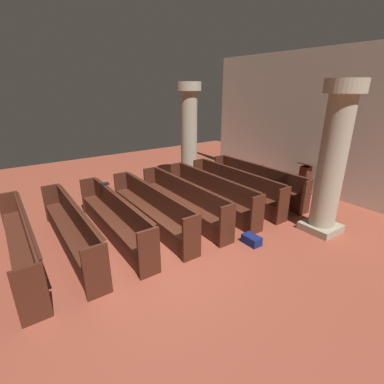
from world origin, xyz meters
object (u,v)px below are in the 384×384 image
(pew_row_0, at_px, (256,180))
(hymn_book, at_px, (105,184))
(pew_row_1, at_px, (235,186))
(pillar_aisle_side, at_px, (333,158))
(lectern, at_px, (304,181))
(pew_row_7, at_px, (20,241))
(pew_row_3, at_px, (183,199))
(pew_row_4, at_px, (151,207))
(kneeler_box_navy, at_px, (252,240))
(pew_row_6, at_px, (71,228))
(pew_row_2, at_px, (211,192))
(pillar_far_side, at_px, (189,132))
(pew_row_5, at_px, (114,217))

(pew_row_0, relative_size, hymn_book, 18.34)
(pew_row_1, height_order, pillar_aisle_side, pillar_aisle_side)
(pew_row_0, height_order, lectern, lectern)
(pew_row_7, xyz_separation_m, lectern, (0.86, 8.07, -0.07))
(pew_row_3, distance_m, pew_row_4, 0.96)
(pew_row_1, bearing_deg, pillar_aisle_side, 9.65)
(hymn_book, height_order, kneeler_box_navy, hymn_book)
(pew_row_3, distance_m, pillar_aisle_side, 3.79)
(pew_row_3, relative_size, lectern, 3.42)
(hymn_book, bearing_deg, pew_row_3, 59.05)
(pew_row_1, relative_size, pew_row_6, 1.00)
(pew_row_2, relative_size, pew_row_6, 1.00)
(pew_row_0, relative_size, lectern, 3.42)
(pew_row_7, height_order, lectern, lectern)
(pew_row_1, bearing_deg, pew_row_7, -90.00)
(pew_row_7, height_order, pillar_aisle_side, pillar_aisle_side)
(pillar_far_side, xyz_separation_m, kneeler_box_navy, (4.70, -1.52, -1.74))
(pew_row_0, height_order, kneeler_box_navy, pew_row_0)
(pew_row_5, bearing_deg, pillar_aisle_side, 58.40)
(hymn_book, bearing_deg, lectern, 72.35)
(pew_row_0, xyz_separation_m, pew_row_4, (0.00, -3.84, 0.00))
(pew_row_1, relative_size, pew_row_4, 1.00)
(pew_row_3, relative_size, pew_row_6, 1.00)
(pillar_far_side, distance_m, lectern, 4.33)
(pew_row_1, xyz_separation_m, kneeler_box_navy, (2.11, -1.45, -0.42))
(pew_row_4, height_order, pillar_far_side, pillar_far_side)
(pew_row_1, xyz_separation_m, pew_row_3, (0.00, -1.92, 0.00))
(pew_row_1, xyz_separation_m, pew_row_6, (0.00, -4.80, 0.00))
(pew_row_1, xyz_separation_m, pew_row_4, (0.00, -2.88, 0.00))
(pew_row_1, distance_m, kneeler_box_navy, 2.59)
(pew_row_5, distance_m, pillar_aisle_side, 5.21)
(pillar_aisle_side, height_order, lectern, pillar_aisle_side)
(pew_row_7, bearing_deg, pew_row_3, 90.00)
(pillar_aisle_side, bearing_deg, hymn_book, -131.87)
(pew_row_3, xyz_separation_m, pillar_aisle_side, (2.64, 2.37, 1.32))
(pew_row_2, distance_m, hymn_book, 2.94)
(pew_row_4, relative_size, pew_row_5, 1.00)
(pew_row_2, xyz_separation_m, pillar_far_side, (-2.59, 1.04, 1.32))
(pew_row_2, height_order, pew_row_4, same)
(pillar_far_side, relative_size, hymn_book, 17.53)
(pew_row_4, bearing_deg, kneeler_box_navy, 34.23)
(pew_row_5, relative_size, hymn_book, 18.34)
(pew_row_2, relative_size, lectern, 3.42)
(hymn_book, distance_m, kneeler_box_navy, 3.96)
(pew_row_0, xyz_separation_m, hymn_book, (-1.04, -4.62, 0.48))
(pew_row_2, distance_m, pew_row_5, 2.88)
(lectern, bearing_deg, pew_row_7, -96.05)
(pew_row_2, relative_size, pillar_far_side, 1.05)
(pillar_aisle_side, bearing_deg, pew_row_1, -170.35)
(kneeler_box_navy, bearing_deg, pillar_aisle_side, 74.38)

